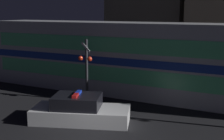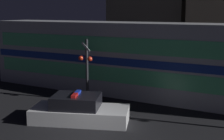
# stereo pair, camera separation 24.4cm
# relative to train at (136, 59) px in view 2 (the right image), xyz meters

# --- Properties ---
(train) EXTENTS (20.67, 3.04, 4.45)m
(train) POSITION_rel_train_xyz_m (0.00, 0.00, 0.00)
(train) COLOR #B7BABF
(train) RESTS_ON ground_plane
(police_car) EXTENTS (4.87, 3.35, 1.39)m
(police_car) POSITION_rel_train_xyz_m (-0.27, -5.79, -1.71)
(police_car) COLOR silver
(police_car) RESTS_ON ground_plane
(crossing_signal_far) EXTENTS (0.88, 0.37, 3.58)m
(crossing_signal_far) POSITION_rel_train_xyz_m (-1.82, -2.80, -0.16)
(crossing_signal_far) COLOR #2D2D33
(crossing_signal_far) RESTS_ON ground_plane
(building_left) EXTENTS (6.65, 5.72, 10.14)m
(building_left) POSITION_rel_train_xyz_m (-2.51, 9.28, 2.85)
(building_left) COLOR #47423D
(building_left) RESTS_ON ground_plane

